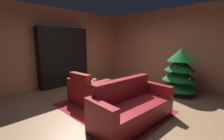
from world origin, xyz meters
TOP-DOWN VIEW (x-y plane):
  - ground_plane at (0.00, 0.00)m, footprint 6.85×6.85m
  - wall_back at (0.00, 2.88)m, footprint 5.77×0.06m
  - wall_left at (-2.85, 0.00)m, footprint 0.06×5.83m
  - area_rug at (0.08, -0.20)m, footprint 2.53×1.92m
  - bookshelf_unit at (-2.60, 0.12)m, footprint 0.37×1.80m
  - armchair_red at (-0.58, -0.43)m, footprint 1.02×0.73m
  - couch_red at (0.81, -0.37)m, footprint 0.84×1.85m
  - coffee_table at (0.27, -0.20)m, footprint 0.74×0.74m
  - book_stack_on_table at (0.28, -0.18)m, footprint 0.23×0.18m
  - bottle_on_table at (0.08, -0.14)m, footprint 0.06×0.06m
  - decorated_tree at (0.82, 1.99)m, footprint 1.10×1.10m

SIDE VIEW (x-z plane):
  - ground_plane at x=0.00m, z-range 0.00..0.00m
  - area_rug at x=0.08m, z-range 0.00..0.01m
  - couch_red at x=0.81m, z-range -0.13..0.71m
  - armchair_red at x=-0.58m, z-range -0.11..0.73m
  - coffee_table at x=0.27m, z-range 0.18..0.62m
  - book_stack_on_table at x=0.28m, z-range 0.44..0.50m
  - bottle_on_table at x=0.08m, z-range 0.42..0.67m
  - decorated_tree at x=0.82m, z-range 0.00..1.42m
  - bookshelf_unit at x=-2.60m, z-range 0.00..2.10m
  - wall_back at x=0.00m, z-range 0.00..2.80m
  - wall_left at x=-2.85m, z-range 0.00..2.80m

